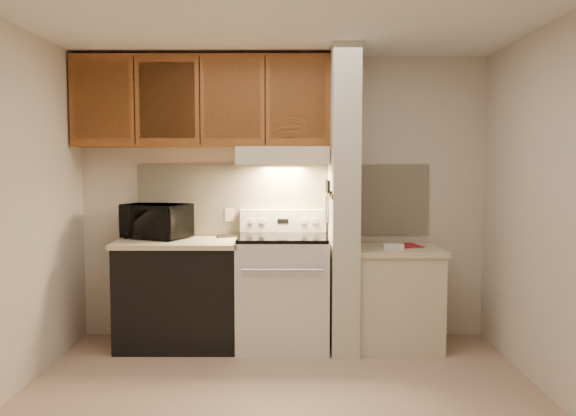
{
  "coord_description": "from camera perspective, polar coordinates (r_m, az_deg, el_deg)",
  "views": [
    {
      "loc": [
        0.07,
        -3.95,
        1.58
      ],
      "look_at": [
        0.05,
        0.75,
        1.22
      ],
      "focal_mm": 38.0,
      "sensor_mm": 36.0,
      "label": 1
    }
  ],
  "objects": [
    {
      "name": "outlet",
      "position": [
        5.47,
        -5.49,
        -0.63
      ],
      "size": [
        0.08,
        0.01,
        0.12
      ],
      "primitive_type": "cube",
      "color": "beige",
      "rests_on": "backsplash"
    },
    {
      "name": "oven_handle",
      "position": [
        4.83,
        -0.56,
        -5.83
      ],
      "size": [
        0.65,
        0.02,
        0.02
      ],
      "primitive_type": "cylinder",
      "rotation": [
        0.0,
        1.57,
        0.0
      ],
      "color": "silver",
      "rests_on": "range_body"
    },
    {
      "name": "right_countertop",
      "position": [
        5.23,
        10.2,
        -3.88
      ],
      "size": [
        0.74,
        0.64,
        0.04
      ],
      "primitive_type": "cube",
      "color": "beige",
      "rests_on": "right_cab_base"
    },
    {
      "name": "cooktop",
      "position": [
        5.15,
        -0.51,
        -2.77
      ],
      "size": [
        0.74,
        0.64,
        0.03
      ],
      "primitive_type": "cube",
      "color": "black",
      "rests_on": "range_body"
    },
    {
      "name": "upper_cabinets",
      "position": [
        5.35,
        -8.0,
        9.79
      ],
      "size": [
        2.18,
        0.33,
        0.77
      ],
      "primitive_type": "cube",
      "color": "brown",
      "rests_on": "wall_back"
    },
    {
      "name": "knife_strip",
      "position": [
        5.07,
        3.88,
        1.47
      ],
      "size": [
        0.02,
        0.42,
        0.04
      ],
      "primitive_type": "cube",
      "color": "black",
      "rests_on": "partition_pillar"
    },
    {
      "name": "pillar_trim",
      "position": [
        5.12,
        3.91,
        1.28
      ],
      "size": [
        0.01,
        0.7,
        0.04
      ],
      "primitive_type": "cube",
      "color": "brown",
      "rests_on": "partition_pillar"
    },
    {
      "name": "knife_handle_d",
      "position": [
        5.13,
        3.7,
        2.07
      ],
      "size": [
        0.02,
        0.02,
        0.1
      ],
      "primitive_type": "cylinder",
      "color": "black",
      "rests_on": "knife_strip"
    },
    {
      "name": "oven_mitt",
      "position": [
        5.3,
        3.61,
        -0.03
      ],
      "size": [
        0.03,
        0.1,
        0.24
      ],
      "primitive_type": "cube",
      "color": "slate",
      "rests_on": "partition_pillar"
    },
    {
      "name": "knife_handle_a",
      "position": [
        4.91,
        3.85,
        1.97
      ],
      "size": [
        0.02,
        0.02,
        0.1
      ],
      "primitive_type": "cylinder",
      "color": "black",
      "rests_on": "knife_strip"
    },
    {
      "name": "knife_blade_a",
      "position": [
        4.91,
        3.85,
        0.21
      ],
      "size": [
        0.01,
        0.03,
        0.16
      ],
      "primitive_type": "cube",
      "color": "silver",
      "rests_on": "knife_strip"
    },
    {
      "name": "spoon_rest",
      "position": [
        5.38,
        -5.6,
        -2.67
      ],
      "size": [
        0.21,
        0.14,
        0.01
      ],
      "primitive_type": "cube",
      "rotation": [
        0.0,
        0.0,
        0.43
      ],
      "color": "black",
      "rests_on": "left_countertop"
    },
    {
      "name": "range_body",
      "position": [
        5.23,
        -0.5,
        -7.95
      ],
      "size": [
        0.76,
        0.65,
        0.92
      ],
      "primitive_type": "cube",
      "color": "silver",
      "rests_on": "floor"
    },
    {
      "name": "range_display",
      "position": [
        5.38,
        -0.47,
        -1.24
      ],
      "size": [
        0.1,
        0.01,
        0.04
      ],
      "primitive_type": "cube",
      "color": "black",
      "rests_on": "range_backguard"
    },
    {
      "name": "knife_handle_e",
      "position": [
        5.22,
        3.64,
        2.11
      ],
      "size": [
        0.02,
        0.02,
        0.1
      ],
      "primitive_type": "cylinder",
      "color": "black",
      "rests_on": "knife_strip"
    },
    {
      "name": "microwave",
      "position": [
        5.41,
        -12.22,
        -1.2
      ],
      "size": [
        0.64,
        0.55,
        0.3
      ],
      "primitive_type": "imported",
      "rotation": [
        0.0,
        0.0,
        -0.41
      ],
      "color": "black",
      "rests_on": "left_countertop"
    },
    {
      "name": "partition_pillar",
      "position": [
        5.13,
        5.2,
        0.72
      ],
      "size": [
        0.22,
        0.7,
        2.5
      ],
      "primitive_type": "cube",
      "color": "beige",
      "rests_on": "floor"
    },
    {
      "name": "cab_gap_b",
      "position": [
        5.2,
        -8.26,
        9.96
      ],
      "size": [
        0.01,
        0.01,
        0.73
      ],
      "primitive_type": "cube",
      "color": "black",
      "rests_on": "upper_cabinets"
    },
    {
      "name": "red_folder",
      "position": [
        5.35,
        11.07,
        -3.46
      ],
      "size": [
        0.26,
        0.31,
        0.01
      ],
      "primitive_type": "cube",
      "rotation": [
        0.0,
        0.0,
        0.25
      ],
      "color": "#A71725",
      "rests_on": "right_countertop"
    },
    {
      "name": "range_knob_right_inner",
      "position": [
        5.37,
        1.45,
        -1.24
      ],
      "size": [
        0.05,
        0.02,
        0.05
      ],
      "primitive_type": "cylinder",
      "rotation": [
        1.57,
        0.0,
        0.0
      ],
      "color": "silver",
      "rests_on": "range_backguard"
    },
    {
      "name": "cab_gap_c",
      "position": [
        5.14,
        -2.15,
        10.05
      ],
      "size": [
        0.01,
        0.01,
        0.73
      ],
      "primitive_type": "cube",
      "color": "black",
      "rests_on": "upper_cabinets"
    },
    {
      "name": "knife_handle_b",
      "position": [
        4.99,
        3.79,
        2.0
      ],
      "size": [
        0.02,
        0.02,
        0.1
      ],
      "primitive_type": "cylinder",
      "color": "black",
      "rests_on": "knife_strip"
    },
    {
      "name": "cab_door_b",
      "position": [
        5.24,
        -11.25,
        9.87
      ],
      "size": [
        0.46,
        0.01,
        0.63
      ],
      "primitive_type": "cube",
      "color": "brown",
      "rests_on": "upper_cabinets"
    },
    {
      "name": "teal_jar",
      "position": [
        5.47,
        -10.8,
        -2.1
      ],
      "size": [
        0.11,
        0.11,
        0.11
      ],
      "primitive_type": "cylinder",
      "rotation": [
        0.0,
        0.0,
        0.12
      ],
      "color": "#23625D",
      "rests_on": "left_countertop"
    },
    {
      "name": "cab_door_d",
      "position": [
        5.14,
        0.93,
        10.06
      ],
      "size": [
        0.46,
        0.01,
        0.63
      ],
      "primitive_type": "cube",
      "color": "brown",
      "rests_on": "upper_cabinets"
    },
    {
      "name": "oven_window",
      "position": [
        4.91,
        -0.55,
        -8.28
      ],
      "size": [
        0.5,
        0.01,
        0.3
      ],
      "primitive_type": "cube",
      "color": "black",
      "rests_on": "range_body"
    },
    {
      "name": "cab_gap_a",
      "position": [
        5.3,
        -14.18,
        9.76
      ],
      "size": [
        0.01,
        0.01,
        0.73
      ],
      "primitive_type": "cube",
      "color": "black",
      "rests_on": "upper_cabinets"
    },
    {
      "name": "knife_handle_c",
      "position": [
        5.06,
        3.74,
        2.04
      ],
      "size": [
        0.02,
        0.02,
        0.1
      ],
      "primitive_type": "cylinder",
      "color": "black",
      "rests_on": "knife_strip"
    },
    {
      "name": "range_backguard",
      "position": [
        5.42,
        -0.47,
        -1.19
      ],
      "size": [
        0.76,
        0.08,
        0.2
      ],
      "primitive_type": "cube",
      "color": "silver",
      "rests_on": "range_body"
    },
    {
      "name": "range_knob_right_outer",
      "position": [
        5.38,
        2.51,
        -1.24
      ],
      "size": [
        0.05,
        0.02,
        0.05
      ],
      "primitive_type": "cylinder",
      "rotation": [
        1.57,
        0.0,
        0.0
      ],
      "color": "silver",
      "rests_on": "range_backguard"
    },
    {
      "name": "left_countertop",
      "position": [
        5.25,
        -10.17,
        -3.2
      ],
      "size": [
        1.04,
        0.67,
        0.04
      ],
      "primitive_type": "cube",
      "color": "beige",
      "rests_on": "dishwasher_front"
    },
    {
      "name": "range_knob_left_outer",
      "position": [
        5.38,
        -3.45,
        -1.24
      ],
      "size": [
        0.05,
        0.02,
        0.05
      ],
      "primitive_type": "cylinder",
      "rotation": [
        1.57,
        0.0,
        0.0
      ],
      "color": "silver",
      "rests_on": "range_backguard"
    },
    {
      "name": "dishwasher_front",
      "position": [
        5.33,
        -10.1,
        -8.06
      ],
      "size": [
        1.0,
        0.63,
        0.87
      ],
      "primitive_type": "cube",
      "color": "black",
      "rests_on": "floor"
    },
    {
      "name": "backsplash",
      "position": [
        5.45,
        -0.46,
        0.79
      ],
      "size": [
        2.6,
        0.02,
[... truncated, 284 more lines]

